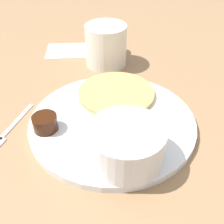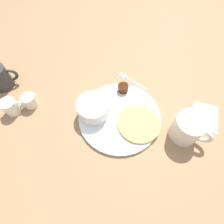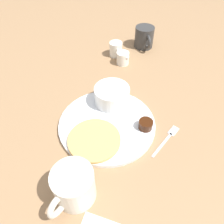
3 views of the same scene
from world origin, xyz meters
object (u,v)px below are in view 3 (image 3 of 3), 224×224
Objects in this scene: bowl at (112,95)px; creamer_pitcher_near at (123,58)px; second_mug at (144,37)px; coffee_mug at (73,186)px; fork at (168,137)px; plate at (107,124)px; creamer_pitcher_far at (116,49)px.

bowl is 0.24m from creamer_pitcher_near.
coffee_mug is at bearing -80.92° from second_mug.
plate is at bearing -167.21° from fork.
bowl is 0.39m from second_mug.
coffee_mug reaches higher than creamer_pitcher_near.
fork is at bearing 12.79° from plate.
bowl reaches higher than plate.
second_mug is (-0.11, 0.69, -0.00)m from coffee_mug.
creamer_pitcher_far is at bearing 108.05° from coffee_mug.
fork is at bearing -59.78° from second_mug.
second_mug reaches higher than creamer_pitcher_far.
bowl is (-0.03, 0.09, 0.04)m from plate.
second_mug is at bearing 80.82° from creamer_pitcher_near.
second_mug is (-0.07, 0.47, 0.04)m from plate.
fork is at bearing -44.53° from creamer_pitcher_near.
creamer_pitcher_near is (-0.07, 0.23, -0.02)m from bowl.
fork is 0.50m from second_mug.
plate is 2.97× the size of second_mug.
creamer_pitcher_far is (-0.05, 0.04, 0.00)m from creamer_pitcher_near.
plate is 0.10m from bowl.
bowl reaches higher than creamer_pitcher_near.
coffee_mug is at bearing -75.67° from creamer_pitcher_near.
coffee_mug reaches higher than bowl.
creamer_pitcher_near is at bearing 107.66° from plate.
bowl is 0.21m from fork.
coffee_mug is 0.30m from fork.
creamer_pitcher_far is at bearing 114.47° from bowl.
bowl is at bearing 102.07° from coffee_mug.
coffee_mug reaches higher than second_mug.
second_mug is at bearing 120.22° from fork.
second_mug reaches higher than bowl.
creamer_pitcher_far is at bearing -122.55° from second_mug.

